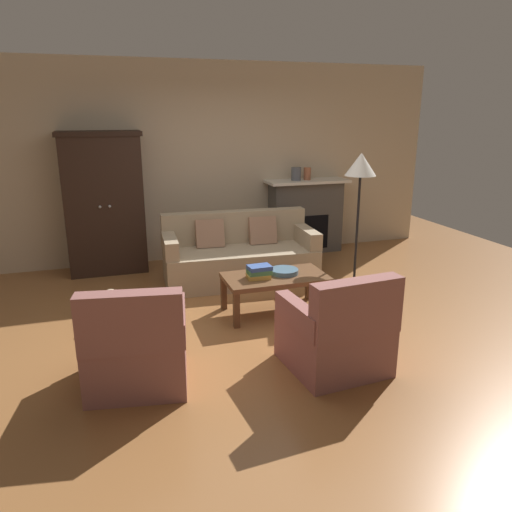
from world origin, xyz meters
TOP-DOWN VIEW (x-y plane):
  - ground_plane at (0.00, 0.00)m, footprint 9.60×9.60m
  - back_wall at (0.00, 2.55)m, footprint 7.20×0.10m
  - fireplace at (1.55, 2.30)m, footprint 1.26×0.48m
  - armoire at (-1.40, 2.22)m, footprint 1.06×0.57m
  - couch at (0.19, 1.29)m, footprint 1.97×0.97m
  - coffee_table at (0.27, 0.14)m, footprint 1.10×0.60m
  - fruit_bowl at (0.38, 0.18)m, footprint 0.31×0.31m
  - book_stack at (0.08, 0.12)m, footprint 0.27×0.19m
  - mantel_vase_slate at (1.37, 2.28)m, footprint 0.15×0.15m
  - mantel_vase_terracotta at (1.55, 2.28)m, footprint 0.11×0.11m
  - armchair_near_left at (-1.28, -0.92)m, footprint 0.89×0.89m
  - armchair_near_right at (0.34, -1.18)m, footprint 0.83×0.83m
  - floor_lamp at (1.43, 0.49)m, footprint 0.36×0.36m
  - dog at (-1.39, 0.14)m, footprint 0.28×0.56m

SIDE VIEW (x-z plane):
  - ground_plane at x=0.00m, z-range 0.00..0.00m
  - dog at x=-1.39m, z-range 0.05..0.44m
  - armchair_near_left at x=-1.28m, z-range -0.12..0.76m
  - armchair_near_right at x=0.34m, z-range -0.12..0.76m
  - couch at x=0.19m, z-range -0.11..0.75m
  - coffee_table at x=0.27m, z-range 0.16..0.58m
  - fruit_bowl at x=0.38m, z-range 0.42..0.47m
  - book_stack at x=0.08m, z-range 0.42..0.56m
  - fireplace at x=1.55m, z-range 0.01..1.13m
  - armoire at x=-1.40m, z-range 0.00..1.88m
  - mantel_vase_terracotta at x=1.55m, z-range 1.12..1.30m
  - mantel_vase_slate at x=1.37m, z-range 1.12..1.31m
  - back_wall at x=0.00m, z-range 0.00..2.80m
  - floor_lamp at x=1.43m, z-range 0.60..2.27m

